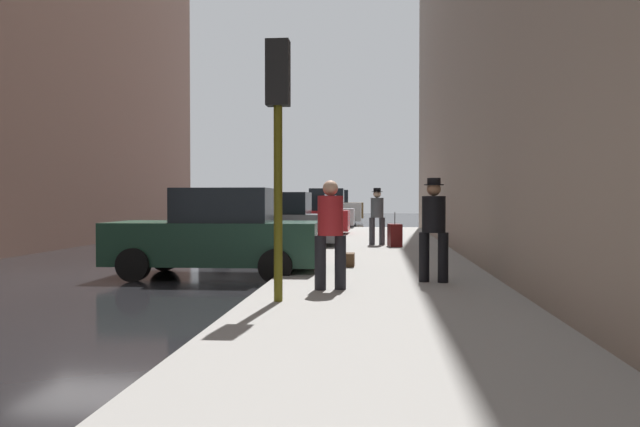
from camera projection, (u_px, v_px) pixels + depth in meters
The scene contains 15 objects.
ground_plane at pixel (91, 275), 12.80m from camera, with size 120.00×120.00×0.00m, color black.
sidewalk at pixel (384, 275), 12.25m from camera, with size 4.00×40.00×0.15m, color gray.
parked_dark_green_sedan at pixel (218, 235), 12.63m from camera, with size 4.22×2.10×1.79m.
parked_gray_coupe at pixel (274, 222), 19.48m from camera, with size 4.23×2.11×1.79m.
parked_red_hatchback at pixel (300, 217), 26.16m from camera, with size 4.21×2.08×1.79m.
parked_silver_sedan at pixel (314, 214), 32.01m from camera, with size 4.22×2.09×1.79m.
parked_white_van at pixel (324, 208), 38.18m from camera, with size 4.62×2.10×2.25m.
parked_bronze_suv at pixel (331, 207), 44.01m from camera, with size 4.66×2.18×2.25m.
fire_hydrant at pixel (317, 244), 14.75m from camera, with size 0.42×0.22×0.70m.
traffic_light at pixel (278, 113), 8.58m from camera, with size 0.32×0.32×3.60m.
pedestrian_with_beanie at pixel (377, 213), 19.48m from camera, with size 0.53×0.48×1.78m.
pedestrian_in_red_jacket at pixel (330, 229), 9.73m from camera, with size 0.53×0.49×1.71m.
pedestrian_with_fedora at pixel (434, 224), 10.61m from camera, with size 0.53×0.48×1.78m.
rolling_suitcase at pixel (395, 235), 18.73m from camera, with size 0.45×0.61×1.04m.
duffel_bag at pixel (347, 260), 13.14m from camera, with size 0.32×0.44×0.28m.
Camera 1 is at (5.86, -12.29, 1.56)m, focal length 35.00 mm.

